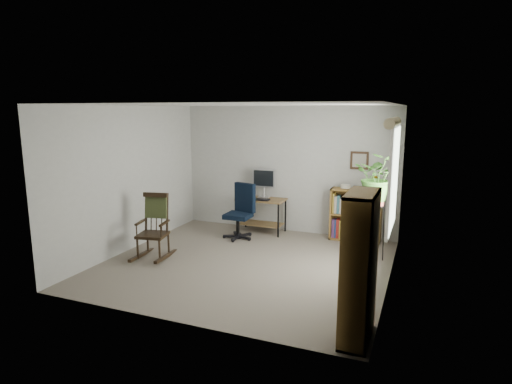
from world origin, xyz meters
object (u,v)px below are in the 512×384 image
at_px(office_chair, 238,211).
at_px(desk, 261,215).
at_px(rocking_chair, 152,226).
at_px(low_bookshelf, 356,215).
at_px(tall_bookshelf, 359,268).

bearing_deg(office_chair, desk, 81.87).
distance_m(rocking_chair, low_bookshelf, 3.55).
relative_size(office_chair, low_bookshelf, 1.08).
distance_m(rocking_chair, tall_bookshelf, 3.64).
bearing_deg(desk, low_bookshelf, 3.88).
relative_size(desk, office_chair, 0.89).
xyz_separation_m(rocking_chair, low_bookshelf, (2.84, 2.14, -0.05)).
distance_m(desk, office_chair, 0.63).
height_order(desk, rocking_chair, rocking_chair).
bearing_deg(rocking_chair, tall_bookshelf, -32.85).
height_order(office_chair, low_bookshelf, office_chair).
bearing_deg(low_bookshelf, rocking_chair, -143.00).
distance_m(office_chair, rocking_chair, 1.68).
distance_m(desk, tall_bookshelf, 4.07).
bearing_deg(tall_bookshelf, rocking_chair, 159.34).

